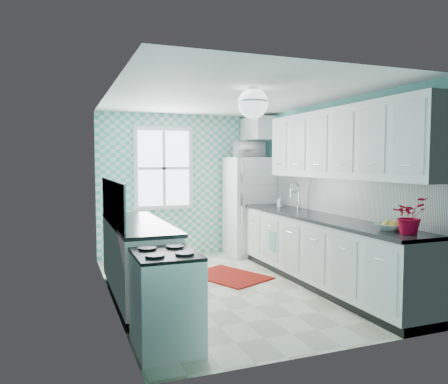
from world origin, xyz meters
name	(u,v)px	position (x,y,z in m)	size (l,w,h in m)	color
floor	(227,287)	(0.00, 0.00, -0.01)	(3.00, 4.40, 0.02)	beige
ceiling	(227,96)	(0.00, 0.00, 2.51)	(3.00, 4.40, 0.02)	white
wall_back	(182,185)	(0.00, 2.21, 1.25)	(3.00, 0.02, 2.50)	#5EB5AF
wall_front	(322,211)	(0.00, -2.21, 1.25)	(3.00, 0.02, 2.50)	#5EB5AF
wall_left	(109,197)	(-1.51, 0.00, 1.25)	(0.02, 4.40, 2.50)	#5EB5AF
wall_right	(325,191)	(1.51, 0.00, 1.25)	(0.02, 4.40, 2.50)	#5EB5AF
accent_wall	(183,185)	(0.00, 2.19, 1.25)	(3.00, 0.01, 2.50)	#51C3A8
window	(164,168)	(-0.35, 2.16, 1.55)	(1.04, 0.05, 1.44)	white
backsplash_right	(340,197)	(1.49, -0.40, 1.20)	(0.02, 3.60, 0.51)	white
backsplash_left	(112,202)	(-1.49, -0.07, 1.20)	(0.02, 2.15, 0.51)	white
upper_cabinets_right	(341,143)	(1.33, -0.60, 1.90)	(0.33, 3.20, 0.90)	silver
upper_cabinet_fridge	(258,129)	(1.30, 1.83, 2.25)	(0.40, 0.74, 0.40)	silver
ceiling_light	(253,103)	(0.00, -0.80, 2.32)	(0.34, 0.34, 0.35)	silver
base_cabinets_right	(321,253)	(1.20, -0.40, 0.45)	(0.60, 3.60, 0.90)	white
countertop_right	(321,218)	(1.19, -0.40, 0.92)	(0.63, 3.60, 0.04)	black
base_cabinets_left	(137,262)	(-1.20, -0.07, 0.45)	(0.60, 2.15, 0.90)	white
countertop_left	(138,223)	(-1.19, -0.07, 0.92)	(0.63, 2.15, 0.04)	black
fridge	(249,206)	(1.11, 1.78, 0.87)	(0.76, 0.75, 1.74)	silver
stove	(166,298)	(-1.20, -1.57, 0.45)	(0.56, 0.70, 0.85)	silver
sink	(289,210)	(1.20, 0.49, 0.93)	(0.48, 0.40, 0.53)	silver
rug	(229,276)	(0.20, 0.46, 0.01)	(0.78, 1.11, 0.02)	maroon
dish_towel	(272,241)	(0.89, 0.42, 0.48)	(0.01, 0.21, 0.31)	#50B3A4
fruit_bowl	(390,227)	(1.20, -1.68, 0.98)	(0.29, 0.29, 0.07)	white
potted_plant	(409,216)	(1.20, -1.94, 1.13)	(0.34, 0.29, 0.38)	red
soap_bottle	(280,202)	(1.25, 0.86, 1.02)	(0.08, 0.08, 0.17)	#9EAFBD
microwave	(249,150)	(1.11, 1.78, 1.88)	(0.49, 0.34, 0.27)	white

